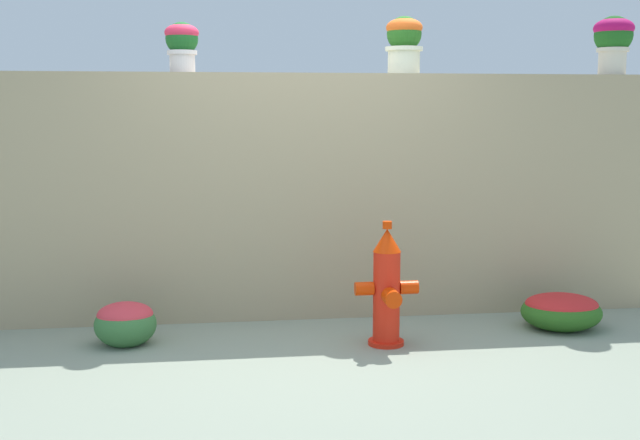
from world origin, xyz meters
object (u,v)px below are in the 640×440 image
object	(u,v)px
fire_hydrant	(387,290)
flower_bush_left	(561,310)
flower_bush_right	(125,322)
potted_plant_2	(404,41)
potted_plant_3	(613,38)
potted_plant_1	(182,42)

from	to	relation	value
fire_hydrant	flower_bush_left	size ratio (longest dim) A/B	1.44
flower_bush_left	flower_bush_right	world-z (taller)	flower_bush_right
potted_plant_2	flower_bush_left	xyz separation A→B (m)	(1.03, -0.71, -1.96)
potted_plant_3	flower_bush_right	distance (m)	4.27
potted_plant_2	fire_hydrant	distance (m)	1.99
potted_plant_1	potted_plant_3	size ratio (longest dim) A/B	0.80
flower_bush_left	flower_bush_right	xyz separation A→B (m)	(-3.09, -0.00, 0.02)
potted_plant_2	fire_hydrant	bearing A→B (deg)	-108.79
potted_plant_3	flower_bush_right	bearing A→B (deg)	-170.02
potted_plant_3	flower_bush_left	size ratio (longest dim) A/B	0.78
potted_plant_3	flower_bush_right	world-z (taller)	potted_plant_3
potted_plant_1	potted_plant_2	world-z (taller)	potted_plant_2
flower_bush_right	potted_plant_2	bearing A→B (deg)	18.97
potted_plant_3	flower_bush_left	world-z (taller)	potted_plant_3
fire_hydrant	flower_bush_right	world-z (taller)	fire_hydrant
potted_plant_2	flower_bush_left	world-z (taller)	potted_plant_2
potted_plant_2	fire_hydrant	size ratio (longest dim) A/B	0.52
fire_hydrant	flower_bush_right	bearing A→B (deg)	172.28
potted_plant_2	fire_hydrant	xyz separation A→B (m)	(-0.32, -0.95, -1.72)
potted_plant_2	flower_bush_right	size ratio (longest dim) A/B	1.05
potted_plant_1	flower_bush_left	bearing A→B (deg)	-13.74
potted_plant_2	flower_bush_right	bearing A→B (deg)	-161.03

